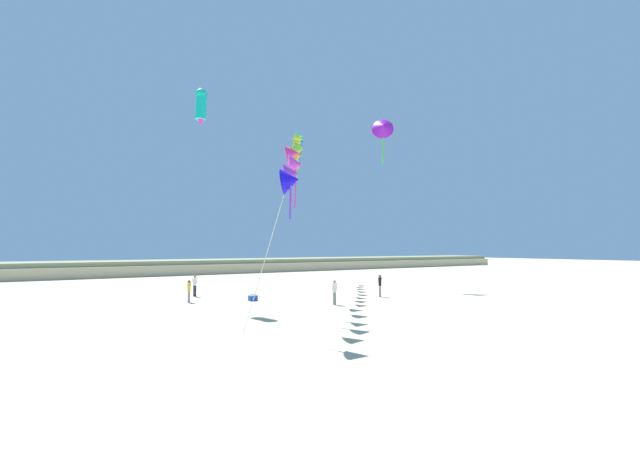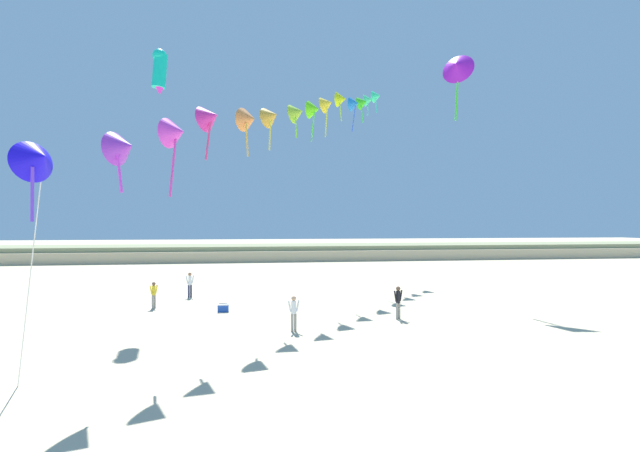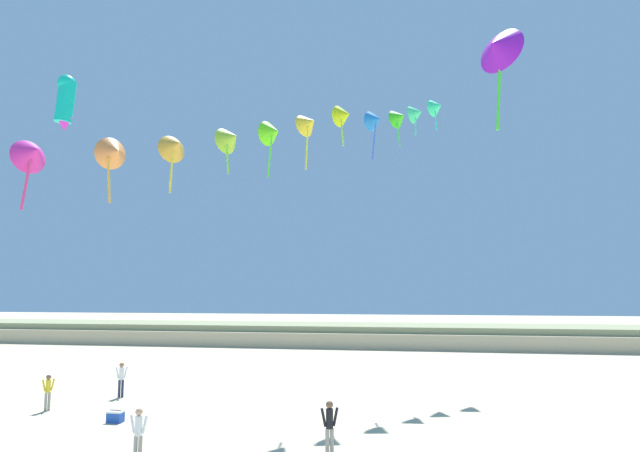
% 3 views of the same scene
% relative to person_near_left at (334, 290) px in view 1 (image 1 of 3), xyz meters
% --- Properties ---
extents(ground_plane, '(240.00, 240.00, 0.00)m').
position_rel_person_near_left_xyz_m(ground_plane, '(4.45, -4.67, -0.91)').
color(ground_plane, beige).
extents(dune_ridge, '(120.00, 10.17, 1.92)m').
position_rel_person_near_left_xyz_m(dune_ridge, '(4.45, 39.32, 0.04)').
color(dune_ridge, '#BFAE8B').
rests_on(dune_ridge, ground).
extents(person_near_left, '(0.55, 0.21, 1.57)m').
position_rel_person_near_left_xyz_m(person_near_left, '(0.00, 0.00, 0.00)').
color(person_near_left, gray).
rests_on(person_near_left, ground).
extents(person_near_right, '(0.41, 0.43, 1.48)m').
position_rel_person_near_left_xyz_m(person_near_right, '(-7.41, 6.23, -0.05)').
color(person_near_right, gray).
rests_on(person_near_right, ground).
extents(person_mid_center, '(0.55, 0.30, 1.62)m').
position_rel_person_near_left_xyz_m(person_mid_center, '(-5.99, 9.61, 0.03)').
color(person_mid_center, '#282D4C').
rests_on(person_mid_center, ground).
extents(person_far_left, '(0.55, 0.32, 1.64)m').
position_rel_person_near_left_xyz_m(person_far_left, '(5.34, 1.71, 0.04)').
color(person_far_left, gray).
rests_on(person_far_left, ground).
extents(kite_banner_string, '(18.37, 28.20, 17.23)m').
position_rel_person_near_left_xyz_m(kite_banner_string, '(1.15, 6.71, 10.66)').
color(kite_banner_string, '#170DF1').
extents(large_kite_low_lead, '(1.11, 1.06, 2.50)m').
position_rel_person_near_left_xyz_m(large_kite_low_lead, '(-6.95, 5.70, 12.32)').
color(large_kite_low_lead, '#0EC5AC').
extents(large_kite_mid_trail, '(2.42, 2.33, 4.73)m').
position_rel_person_near_left_xyz_m(large_kite_mid_trail, '(11.48, 8.12, 14.30)').
color(large_kite_mid_trail, purple).
extents(beach_cooler, '(0.58, 0.41, 0.46)m').
position_rel_person_near_left_xyz_m(beach_cooler, '(-3.46, 4.79, -0.70)').
color(beach_cooler, blue).
rests_on(beach_cooler, ground).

